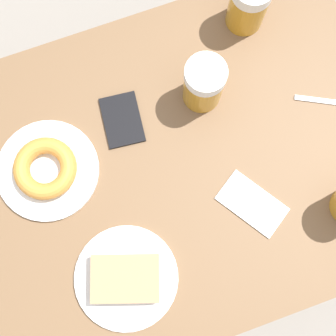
{
  "coord_description": "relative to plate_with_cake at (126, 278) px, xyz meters",
  "views": [
    {
      "loc": [
        -0.18,
        0.07,
        1.78
      ],
      "look_at": [
        0.0,
        0.0,
        0.73
      ],
      "focal_mm": 50.0,
      "sensor_mm": 36.0,
      "label": 1
    }
  ],
  "objects": [
    {
      "name": "beer_mug_center",
      "position": [
        0.49,
        -0.47,
        0.06
      ],
      "size": [
        0.09,
        0.09,
        0.15
      ],
      "color": "#C68C23",
      "rests_on": "table"
    },
    {
      "name": "beer_mug_left",
      "position": [
        0.34,
        -0.31,
        0.06
      ],
      "size": [
        0.09,
        0.09,
        0.15
      ],
      "color": "#C68C23",
      "rests_on": "table"
    },
    {
      "name": "table",
      "position": [
        0.2,
        -0.17,
        -0.07
      ],
      "size": [
        0.8,
        1.08,
        0.71
      ],
      "color": "brown",
      "rests_on": "ground_plane"
    },
    {
      "name": "fork",
      "position": [
        0.22,
        -0.59,
        -0.01
      ],
      "size": [
        0.09,
        0.16,
        0.0
      ],
      "rotation": [
        0.0,
        0.0,
        5.81
      ],
      "color": "silver",
      "rests_on": "table"
    },
    {
      "name": "passport_near_edge",
      "position": [
        0.35,
        -0.11,
        -0.01
      ],
      "size": [
        0.13,
        0.1,
        0.01
      ],
      "rotation": [
        0.0,
        0.0,
        4.61
      ],
      "color": "black",
      "rests_on": "table"
    },
    {
      "name": "ground_plane",
      "position": [
        0.2,
        -0.17,
        -0.72
      ],
      "size": [
        8.0,
        8.0,
        0.0
      ],
      "primitive_type": "plane",
      "color": "gray"
    },
    {
      "name": "plate_with_cake",
      "position": [
        0.0,
        0.0,
        0.0
      ],
      "size": [
        0.23,
        0.23,
        0.05
      ],
      "color": "white",
      "rests_on": "table"
    },
    {
      "name": "napkin_folded",
      "position": [
        0.06,
        -0.33,
        -0.01
      ],
      "size": [
        0.17,
        0.15,
        0.0
      ],
      "rotation": [
        0.0,
        0.0,
        3.72
      ],
      "color": "white",
      "rests_on": "table"
    },
    {
      "name": "plate_with_donut",
      "position": [
        0.29,
        0.09,
        0.0
      ],
      "size": [
        0.24,
        0.24,
        0.05
      ],
      "color": "white",
      "rests_on": "table"
    }
  ]
}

